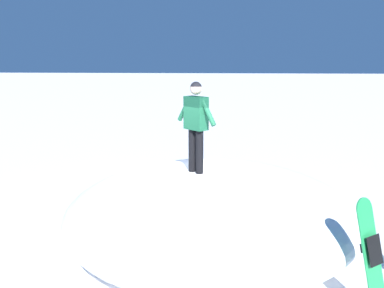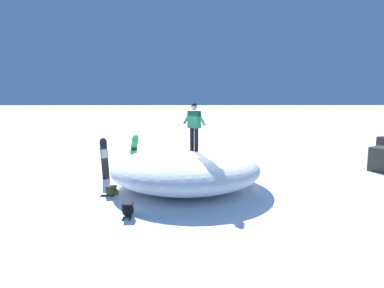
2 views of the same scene
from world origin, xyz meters
The scene contains 6 objects.
ground centered at (0.00, 0.00, 0.00)m, with size 240.00×240.00×0.00m, color white.
snow_mound centered at (-0.58, 0.56, 0.64)m, with size 5.20×5.62×1.29m, color white.
snowboarder_standing centered at (-0.28, 0.44, 2.27)m, with size 0.79×0.74×1.66m.
snowboard_secondary_upright centered at (-2.72, 2.72, 0.84)m, with size 0.52×0.55×1.63m.
backpack_near centered at (-2.15, -2.44, 0.19)m, with size 0.32×0.52×0.37m.
backpack_far centered at (-2.96, -0.60, 0.18)m, with size 0.60×0.26×0.35m.
Camera 1 is at (-0.98, 7.44, 3.27)m, focal length 36.89 mm.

